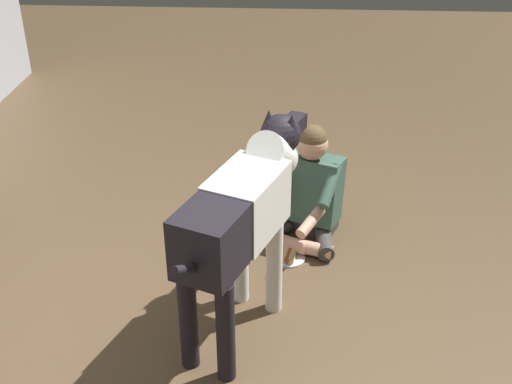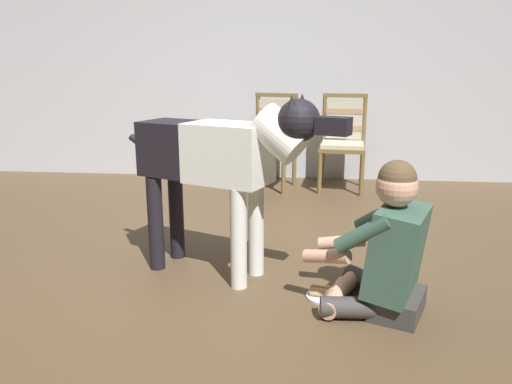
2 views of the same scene
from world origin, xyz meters
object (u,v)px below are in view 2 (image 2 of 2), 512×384
dining_chair_left_of_pair (273,136)px  large_dog (221,159)px  person_sitting_on_floor (386,251)px  hot_dog_on_plate (325,293)px  dining_chair_right_of_pair (343,137)px

dining_chair_left_of_pair → large_dog: (-0.15, -2.33, 0.19)m
person_sitting_on_floor → large_dog: large_dog is taller
dining_chair_left_of_pair → person_sitting_on_floor: 2.83m
hot_dog_on_plate → person_sitting_on_floor: bearing=-21.9°
dining_chair_left_of_pair → dining_chair_right_of_pair: 0.73m
dining_chair_right_of_pair → hot_dog_on_plate: 2.65m
dining_chair_left_of_pair → person_sitting_on_floor: (0.78, -2.71, -0.21)m
dining_chair_left_of_pair → person_sitting_on_floor: bearing=-73.9°
dining_chair_right_of_pair → person_sitting_on_floor: (0.05, -2.71, -0.21)m
dining_chair_left_of_pair → person_sitting_on_floor: size_ratio=1.19×
dining_chair_left_of_pair → dining_chair_right_of_pair: (0.73, 0.00, 0.00)m
large_dog → hot_dog_on_plate: bearing=-21.9°
dining_chair_left_of_pair → dining_chair_right_of_pair: same height
person_sitting_on_floor → dining_chair_right_of_pair: bearing=91.0°
dining_chair_left_of_pair → person_sitting_on_floor: dining_chair_left_of_pair is taller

